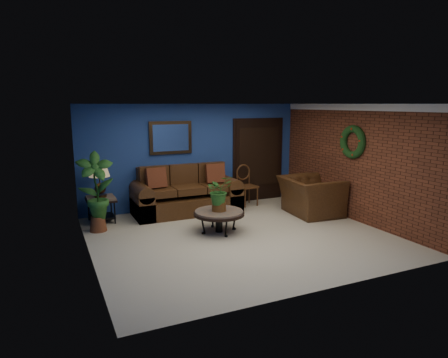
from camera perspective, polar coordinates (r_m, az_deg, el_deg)
name	(u,v)px	position (r m, az deg, el deg)	size (l,w,h in m)	color
floor	(240,236)	(7.76, 2.35, -8.11)	(5.50, 5.50, 0.00)	beige
wall_back	(195,156)	(9.73, -4.24, 3.28)	(5.50, 0.04, 2.50)	navy
wall_left	(86,184)	(6.70, -19.07, -0.66)	(0.04, 5.00, 2.50)	navy
wall_right_brick	(355,163)	(9.02, 18.23, 2.19)	(0.04, 5.00, 2.50)	brown
ceiling	(241,104)	(7.35, 2.50, 10.68)	(5.50, 5.00, 0.02)	white
crown_molding	(357,107)	(8.91, 18.53, 9.70)	(0.03, 5.00, 0.14)	white
wall_mirror	(171,138)	(9.45, -7.62, 5.87)	(1.02, 0.06, 0.77)	#402B17
closet_door	(258,160)	(10.45, 4.88, 2.68)	(1.44, 0.06, 2.18)	black
wreath	(353,142)	(8.97, 17.89, 5.06)	(0.72, 0.72, 0.16)	black
sofa	(185,197)	(9.38, -5.53, -2.54)	(2.45, 1.06, 1.10)	#4B2C15
coffee_table	(219,214)	(7.88, -0.72, -4.96)	(1.00, 1.00, 0.43)	#534E49
end_table	(101,203)	(8.91, -17.16, -3.28)	(0.60, 0.60, 0.55)	#534E49
table_lamp	(99,175)	(8.79, -17.38, 0.49)	(0.43, 0.43, 0.72)	#402B17
side_chair	(246,182)	(9.98, 3.12, -0.47)	(0.47, 0.47, 1.01)	#512917
armchair	(310,196)	(9.33, 12.25, -2.41)	(1.31, 1.14, 0.85)	#4B2C15
coffee_plant	(219,192)	(7.78, -0.73, -1.84)	(0.58, 0.53, 0.70)	brown
floor_plant	(300,189)	(9.99, 10.81, -1.34)	(0.46, 0.40, 0.86)	brown
tall_plant	(96,189)	(8.21, -17.82, -1.31)	(0.74, 0.53, 1.59)	brown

